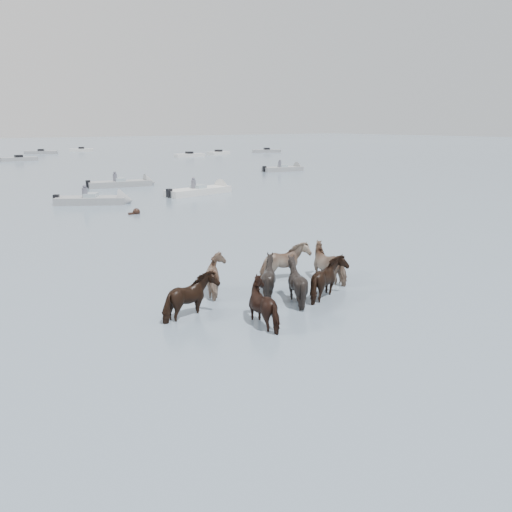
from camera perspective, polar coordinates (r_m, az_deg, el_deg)
ground at (r=15.21m, az=-4.32°, el=-5.51°), size 400.00×400.00×0.00m
pony_herd at (r=15.80m, az=2.43°, el=-2.80°), size 7.48×4.55×1.54m
swimming_pony at (r=31.31m, az=-13.26°, el=4.77°), size 0.72×0.44×0.44m
motorboat_b at (r=35.89m, az=-16.71°, el=5.96°), size 5.11×4.00×1.92m
motorboat_c at (r=45.73m, az=-13.96°, el=7.86°), size 5.93×2.61×1.92m
motorboat_d at (r=39.88m, az=-5.56°, el=7.30°), size 6.09×2.51×1.92m
motorboat_e at (r=59.11m, az=3.61°, el=9.68°), size 5.34×2.41×1.92m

